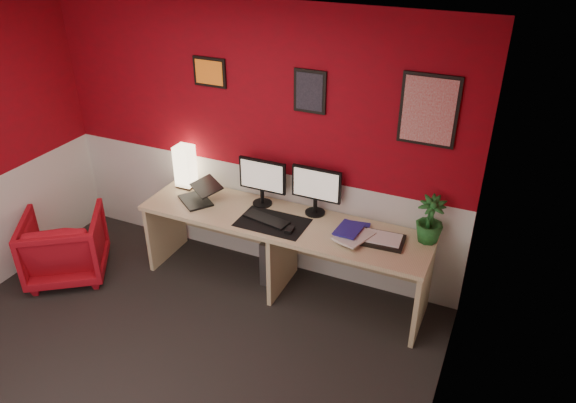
% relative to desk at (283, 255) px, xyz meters
% --- Properties ---
extents(ground, '(4.00, 3.50, 0.01)m').
position_rel_desk_xyz_m(ground, '(-0.46, -1.41, -0.36)').
color(ground, black).
rests_on(ground, ground).
extents(ceiling, '(4.00, 3.50, 0.01)m').
position_rel_desk_xyz_m(ceiling, '(-0.46, -1.41, 2.13)').
color(ceiling, white).
rests_on(ceiling, ground).
extents(wall_back, '(4.00, 0.01, 2.50)m').
position_rel_desk_xyz_m(wall_back, '(-0.46, 0.34, 0.89)').
color(wall_back, '#990613').
rests_on(wall_back, ground).
extents(wall_right, '(0.01, 3.50, 2.50)m').
position_rel_desk_xyz_m(wall_right, '(1.54, -1.41, 0.89)').
color(wall_right, '#990613').
rests_on(wall_right, ground).
extents(wainscot_back, '(4.00, 0.01, 1.00)m').
position_rel_desk_xyz_m(wainscot_back, '(-0.46, 0.34, 0.14)').
color(wainscot_back, silver).
rests_on(wainscot_back, ground).
extents(desk, '(2.60, 0.65, 0.73)m').
position_rel_desk_xyz_m(desk, '(0.00, 0.00, 0.00)').
color(desk, tan).
rests_on(desk, ground).
extents(shoji_lamp, '(0.16, 0.16, 0.40)m').
position_rel_desk_xyz_m(shoji_lamp, '(-1.12, 0.20, 0.56)').
color(shoji_lamp, '#FFE5B2').
rests_on(shoji_lamp, desk).
extents(laptop, '(0.40, 0.38, 0.22)m').
position_rel_desk_xyz_m(laptop, '(-0.87, -0.03, 0.47)').
color(laptop, black).
rests_on(laptop, desk).
extents(monitor_left, '(0.45, 0.06, 0.58)m').
position_rel_desk_xyz_m(monitor_left, '(-0.29, 0.19, 0.66)').
color(monitor_left, black).
rests_on(monitor_left, desk).
extents(monitor_right, '(0.45, 0.06, 0.58)m').
position_rel_desk_xyz_m(monitor_right, '(0.21, 0.23, 0.66)').
color(monitor_right, black).
rests_on(monitor_right, desk).
extents(desk_mat, '(0.60, 0.38, 0.01)m').
position_rel_desk_xyz_m(desk_mat, '(-0.06, -0.08, 0.37)').
color(desk_mat, black).
rests_on(desk_mat, desk).
extents(keyboard, '(0.44, 0.22, 0.02)m').
position_rel_desk_xyz_m(keyboard, '(-0.12, -0.07, 0.38)').
color(keyboard, black).
rests_on(keyboard, desk_mat).
extents(mouse, '(0.07, 0.10, 0.03)m').
position_rel_desk_xyz_m(mouse, '(0.14, -0.15, 0.39)').
color(mouse, black).
rests_on(mouse, desk_mat).
extents(book_bottom, '(0.28, 0.35, 0.03)m').
position_rel_desk_xyz_m(book_bottom, '(0.52, 0.03, 0.38)').
color(book_bottom, navy).
rests_on(book_bottom, desk).
extents(book_middle, '(0.32, 0.37, 0.02)m').
position_rel_desk_xyz_m(book_middle, '(0.56, -0.02, 0.40)').
color(book_middle, silver).
rests_on(book_middle, book_bottom).
extents(book_top, '(0.21, 0.27, 0.02)m').
position_rel_desk_xyz_m(book_top, '(0.51, -0.00, 0.43)').
color(book_top, navy).
rests_on(book_top, book_middle).
extents(zen_tray, '(0.37, 0.27, 0.03)m').
position_rel_desk_xyz_m(zen_tray, '(0.89, 0.03, 0.38)').
color(zen_tray, black).
rests_on(zen_tray, desk).
extents(potted_plant, '(0.23, 0.23, 0.40)m').
position_rel_desk_xyz_m(potted_plant, '(1.21, 0.19, 0.56)').
color(potted_plant, '#19591E').
rests_on(potted_plant, desk).
extents(pc_tower, '(0.24, 0.47, 0.45)m').
position_rel_desk_xyz_m(pc_tower, '(-0.13, 0.17, -0.14)').
color(pc_tower, '#99999E').
rests_on(pc_tower, ground).
extents(armchair, '(0.97, 0.98, 0.65)m').
position_rel_desk_xyz_m(armchair, '(-1.96, -0.65, -0.04)').
color(armchair, '#B40C18').
rests_on(armchair, ground).
extents(art_left, '(0.32, 0.02, 0.26)m').
position_rel_desk_xyz_m(art_left, '(-0.85, 0.33, 1.49)').
color(art_left, orange).
rests_on(art_left, wall_back).
extents(art_center, '(0.28, 0.02, 0.36)m').
position_rel_desk_xyz_m(art_center, '(0.10, 0.33, 1.44)').
color(art_center, black).
rests_on(art_center, wall_back).
extents(art_right, '(0.44, 0.02, 0.56)m').
position_rel_desk_xyz_m(art_right, '(1.07, 0.33, 1.42)').
color(art_right, red).
rests_on(art_right, wall_back).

